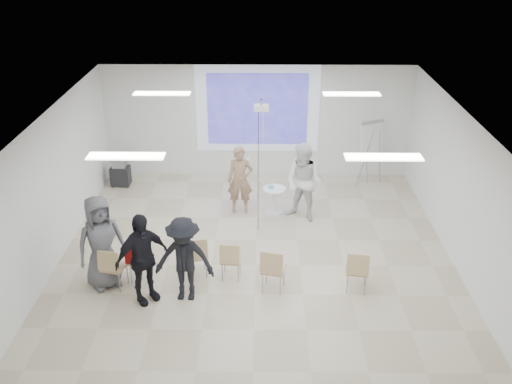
{
  "coord_description": "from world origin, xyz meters",
  "views": [
    {
      "loc": [
        0.11,
        -9.7,
        6.32
      ],
      "look_at": [
        0.0,
        0.8,
        1.25
      ],
      "focal_mm": 40.0,
      "sensor_mm": 36.0,
      "label": 1
    }
  ],
  "objects_px": {
    "laptop": "(197,253)",
    "audience_outer": "(100,237)",
    "player_left": "(240,176)",
    "player_right": "(304,179)",
    "chair_center": "(231,258)",
    "chair_right_inner": "(273,267)",
    "chair_right_far": "(357,269)",
    "chair_left_mid": "(139,258)",
    "chair_left_inner": "(197,254)",
    "audience_mid": "(184,254)",
    "chair_far_left": "(112,266)",
    "pedestal_table": "(274,199)",
    "flipchart_easel": "(372,139)",
    "av_cart": "(120,173)",
    "audience_left": "(141,252)"
  },
  "relations": [
    {
      "from": "chair_left_inner",
      "to": "laptop",
      "type": "distance_m",
      "value": 0.11
    },
    {
      "from": "audience_mid",
      "to": "audience_outer",
      "type": "relative_size",
      "value": 0.9
    },
    {
      "from": "av_cart",
      "to": "audience_outer",
      "type": "bearing_deg",
      "value": -79.39
    },
    {
      "from": "audience_left",
      "to": "audience_outer",
      "type": "distance_m",
      "value": 0.97
    },
    {
      "from": "laptop",
      "to": "audience_mid",
      "type": "height_order",
      "value": "audience_mid"
    },
    {
      "from": "player_right",
      "to": "chair_left_inner",
      "type": "xyz_separation_m",
      "value": [
        -2.19,
        -2.38,
        -0.51
      ]
    },
    {
      "from": "chair_left_mid",
      "to": "flipchart_easel",
      "type": "bearing_deg",
      "value": 39.37
    },
    {
      "from": "player_left",
      "to": "chair_right_inner",
      "type": "height_order",
      "value": "player_left"
    },
    {
      "from": "pedestal_table",
      "to": "laptop",
      "type": "xyz_separation_m",
      "value": [
        -1.55,
        -2.57,
        0.09
      ]
    },
    {
      "from": "chair_left_inner",
      "to": "audience_left",
      "type": "distance_m",
      "value": 1.26
    },
    {
      "from": "chair_center",
      "to": "audience_left",
      "type": "relative_size",
      "value": 0.41
    },
    {
      "from": "pedestal_table",
      "to": "chair_left_mid",
      "type": "bearing_deg",
      "value": -132.55
    },
    {
      "from": "player_right",
      "to": "laptop",
      "type": "bearing_deg",
      "value": -102.82
    },
    {
      "from": "flipchart_easel",
      "to": "av_cart",
      "type": "bearing_deg",
      "value": 158.03
    },
    {
      "from": "laptop",
      "to": "audience_outer",
      "type": "xyz_separation_m",
      "value": [
        -1.7,
        -0.38,
        0.57
      ]
    },
    {
      "from": "chair_left_mid",
      "to": "chair_left_inner",
      "type": "height_order",
      "value": "chair_left_mid"
    },
    {
      "from": "chair_far_left",
      "to": "laptop",
      "type": "bearing_deg",
      "value": 33.04
    },
    {
      "from": "player_right",
      "to": "chair_center",
      "type": "distance_m",
      "value": 2.98
    },
    {
      "from": "chair_far_left",
      "to": "av_cart",
      "type": "distance_m",
      "value": 4.71
    },
    {
      "from": "player_right",
      "to": "chair_right_far",
      "type": "bearing_deg",
      "value": -43.07
    },
    {
      "from": "chair_right_far",
      "to": "audience_left",
      "type": "height_order",
      "value": "audience_left"
    },
    {
      "from": "chair_right_inner",
      "to": "audience_outer",
      "type": "relative_size",
      "value": 0.43
    },
    {
      "from": "laptop",
      "to": "player_right",
      "type": "bearing_deg",
      "value": -146.02
    },
    {
      "from": "chair_right_inner",
      "to": "flipchart_easel",
      "type": "relative_size",
      "value": 0.52
    },
    {
      "from": "chair_left_inner",
      "to": "chair_center",
      "type": "height_order",
      "value": "chair_left_inner"
    },
    {
      "from": "player_left",
      "to": "chair_right_inner",
      "type": "xyz_separation_m",
      "value": [
        0.71,
        -3.22,
        -0.4
      ]
    },
    {
      "from": "av_cart",
      "to": "chair_far_left",
      "type": "bearing_deg",
      "value": -77.38
    },
    {
      "from": "pedestal_table",
      "to": "chair_left_inner",
      "type": "bearing_deg",
      "value": -119.99
    },
    {
      "from": "chair_right_inner",
      "to": "chair_right_far",
      "type": "relative_size",
      "value": 1.04
    },
    {
      "from": "laptop",
      "to": "audience_left",
      "type": "bearing_deg",
      "value": 32.76
    },
    {
      "from": "audience_mid",
      "to": "player_right",
      "type": "bearing_deg",
      "value": 57.49
    },
    {
      "from": "player_left",
      "to": "audience_outer",
      "type": "distance_m",
      "value": 3.9
    },
    {
      "from": "chair_center",
      "to": "audience_outer",
      "type": "xyz_separation_m",
      "value": [
        -2.37,
        -0.18,
        0.55
      ]
    },
    {
      "from": "player_left",
      "to": "chair_left_mid",
      "type": "xyz_separation_m",
      "value": [
        -1.81,
        -2.91,
        -0.4
      ]
    },
    {
      "from": "audience_left",
      "to": "audience_outer",
      "type": "relative_size",
      "value": 0.97
    },
    {
      "from": "pedestal_table",
      "to": "audience_outer",
      "type": "bearing_deg",
      "value": -137.8
    },
    {
      "from": "player_left",
      "to": "chair_far_left",
      "type": "bearing_deg",
      "value": -126.24
    },
    {
      "from": "player_right",
      "to": "chair_right_inner",
      "type": "relative_size",
      "value": 2.27
    },
    {
      "from": "laptop",
      "to": "flipchart_easel",
      "type": "distance_m",
      "value": 5.87
    },
    {
      "from": "player_left",
      "to": "chair_right_far",
      "type": "relative_size",
      "value": 2.14
    },
    {
      "from": "chair_center",
      "to": "audience_left",
      "type": "bearing_deg",
      "value": -152.18
    },
    {
      "from": "pedestal_table",
      "to": "player_right",
      "type": "distance_m",
      "value": 0.97
    },
    {
      "from": "player_left",
      "to": "laptop",
      "type": "xyz_separation_m",
      "value": [
        -0.75,
        -2.64,
        -0.46
      ]
    },
    {
      "from": "chair_left_mid",
      "to": "audience_mid",
      "type": "xyz_separation_m",
      "value": [
        0.93,
        -0.52,
        0.41
      ]
    },
    {
      "from": "player_left",
      "to": "chair_left_inner",
      "type": "height_order",
      "value": "player_left"
    },
    {
      "from": "flipchart_easel",
      "to": "audience_left",
      "type": "bearing_deg",
      "value": -157.0
    },
    {
      "from": "chair_right_inner",
      "to": "chair_right_far",
      "type": "height_order",
      "value": "chair_right_inner"
    },
    {
      "from": "player_left",
      "to": "chair_far_left",
      "type": "xyz_separation_m",
      "value": [
        -2.26,
        -3.17,
        -0.41
      ]
    },
    {
      "from": "chair_right_far",
      "to": "audience_mid",
      "type": "height_order",
      "value": "audience_mid"
    },
    {
      "from": "audience_outer",
      "to": "flipchart_easel",
      "type": "relative_size",
      "value": 1.2
    }
  ]
}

